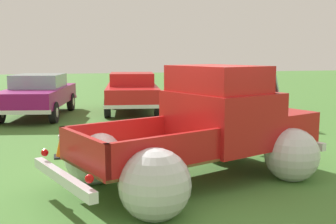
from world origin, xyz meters
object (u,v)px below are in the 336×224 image
object	(u,v)px
lane_cone_0	(62,142)
show_car_2	(132,91)
show_car_3	(228,90)
show_car_1	(39,93)
spectator_0	(259,91)
vintage_pickup_truck	(210,134)

from	to	relation	value
lane_cone_0	show_car_2	bearing A→B (deg)	66.92
show_car_3	show_car_1	bearing A→B (deg)	-91.35
show_car_2	spectator_0	size ratio (longest dim) A/B	2.53
vintage_pickup_truck	show_car_1	distance (m)	8.69
show_car_2	show_car_3	xyz separation A→B (m)	(3.57, -0.65, 0.00)
show_car_3	spectator_0	size ratio (longest dim) A/B	2.46
show_car_1	show_car_3	distance (m)	6.86
vintage_pickup_truck	lane_cone_0	distance (m)	3.23
vintage_pickup_truck	lane_cone_0	xyz separation A→B (m)	(-2.40, 2.12, -0.45)
show_car_2	lane_cone_0	distance (m)	6.80
lane_cone_0	show_car_1	bearing A→B (deg)	95.91
vintage_pickup_truck	show_car_2	bearing A→B (deg)	68.67
show_car_1	spectator_0	bearing A→B (deg)	76.07
show_car_3	spectator_0	distance (m)	2.89
show_car_3	spectator_0	bearing A→B (deg)	-3.26
vintage_pickup_truck	show_car_2	xyz separation A→B (m)	(0.26, 8.36, 0.02)
vintage_pickup_truck	spectator_0	xyz separation A→B (m)	(3.54, 4.84, 0.25)
show_car_2	spectator_0	bearing A→B (deg)	53.17
vintage_pickup_truck	show_car_1	bearing A→B (deg)	90.80
vintage_pickup_truck	show_car_2	size ratio (longest dim) A/B	1.13
show_car_1	lane_cone_0	world-z (taller)	show_car_1
show_car_2	show_car_1	bearing A→B (deg)	-76.30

